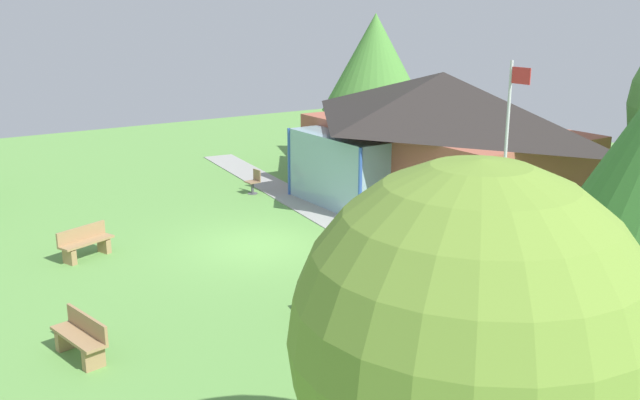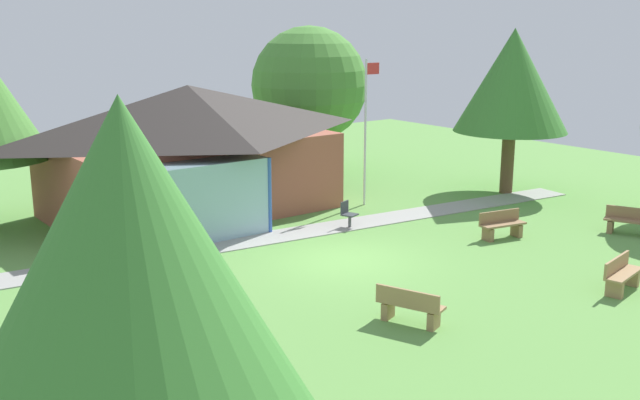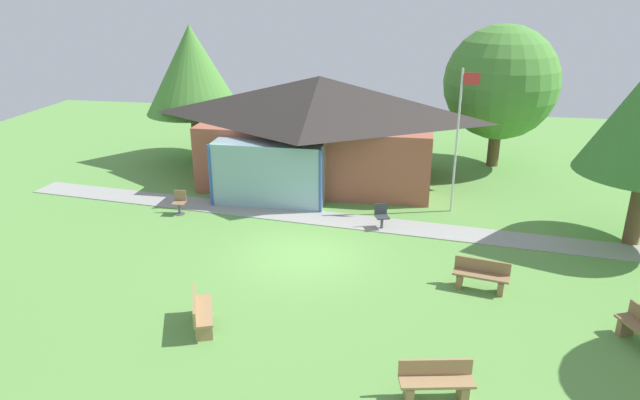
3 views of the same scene
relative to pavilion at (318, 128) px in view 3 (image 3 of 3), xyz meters
name	(u,v)px [view 3 (image 3 of 3)]	position (x,y,z in m)	size (l,w,h in m)	color
ground_plane	(305,254)	(0.87, -7.24, -2.29)	(44.00, 44.00, 0.00)	#609947
pavilion	(318,128)	(0.00, 0.00, 0.00)	(10.27, 7.13, 4.40)	#A35642
footpath	(321,218)	(0.87, -4.28, -2.28)	(23.89, 1.30, 0.03)	#999993
flagpole	(458,135)	(5.55, -2.73, 0.60)	(0.64, 0.08, 5.23)	silver
bench_mid_right	(481,276)	(6.07, -8.54, -1.89)	(1.56, 0.73, 0.84)	olive
bench_front_center	(201,313)	(-0.82, -11.64, -1.89)	(0.95, 1.56, 0.84)	#9E7A51
bench_front_right	(436,382)	(4.78, -13.30, -1.89)	(1.56, 0.72, 0.84)	#9E7A51
patio_chair_lawn_spare	(382,217)	(3.08, -4.77, -1.88)	(0.56, 0.56, 0.86)	#33383D
patio_chair_west	(180,203)	(-4.29, -4.69, -1.88)	(0.47, 0.47, 0.86)	#8C6B4C
tree_behind_pavilion_right	(501,83)	(7.63, 3.47, 1.52)	(5.03, 5.03, 6.34)	brown
tree_behind_pavilion_left	(192,70)	(-6.22, 2.17, 1.93)	(4.42, 4.42, 6.23)	brown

